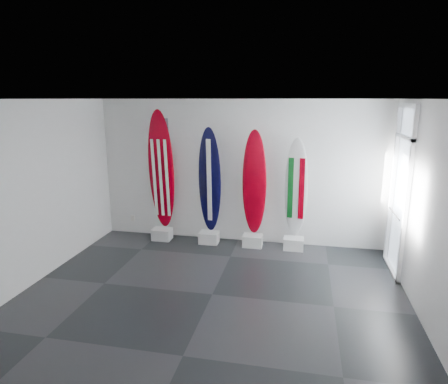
% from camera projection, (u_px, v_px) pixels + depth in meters
% --- Properties ---
extents(floor, '(6.00, 6.00, 0.00)m').
position_uv_depth(floor, '(212.00, 294.00, 6.15)').
color(floor, black).
rests_on(floor, ground).
extents(ceiling, '(6.00, 6.00, 0.00)m').
position_uv_depth(ceiling, '(211.00, 99.00, 5.44)').
color(ceiling, white).
rests_on(ceiling, wall_back).
extents(wall_back, '(6.00, 0.00, 6.00)m').
position_uv_depth(wall_back, '(239.00, 172.00, 8.18)').
color(wall_back, silver).
rests_on(wall_back, ground).
extents(wall_front, '(6.00, 0.00, 6.00)m').
position_uv_depth(wall_front, '(146.00, 275.00, 3.41)').
color(wall_front, silver).
rests_on(wall_front, ground).
extents(wall_left, '(0.00, 5.00, 5.00)m').
position_uv_depth(wall_left, '(33.00, 193.00, 6.38)').
color(wall_left, silver).
rests_on(wall_left, ground).
extents(wall_right, '(0.00, 5.00, 5.00)m').
position_uv_depth(wall_right, '(430.00, 214.00, 5.21)').
color(wall_right, silver).
rests_on(wall_right, ground).
extents(display_block_usa, '(0.40, 0.30, 0.24)m').
position_uv_depth(display_block_usa, '(162.00, 234.00, 8.51)').
color(display_block_usa, silver).
rests_on(display_block_usa, floor).
extents(surfboard_usa, '(0.59, 0.29, 2.56)m').
position_uv_depth(surfboard_usa, '(161.00, 170.00, 8.28)').
color(surfboard_usa, '#9A0011').
rests_on(surfboard_usa, display_block_usa).
extents(display_block_navy, '(0.40, 0.30, 0.24)m').
position_uv_depth(display_block_navy, '(209.00, 238.00, 8.31)').
color(display_block_navy, silver).
rests_on(display_block_navy, floor).
extents(surfboard_navy, '(0.52, 0.24, 2.21)m').
position_uv_depth(surfboard_navy, '(210.00, 180.00, 8.12)').
color(surfboard_navy, black).
rests_on(surfboard_navy, display_block_navy).
extents(display_block_swiss, '(0.40, 0.30, 0.24)m').
position_uv_depth(display_block_swiss, '(253.00, 241.00, 8.13)').
color(display_block_swiss, silver).
rests_on(display_block_swiss, floor).
extents(surfboard_swiss, '(0.50, 0.22, 2.18)m').
position_uv_depth(surfboard_swiss, '(254.00, 183.00, 7.94)').
color(surfboard_swiss, '#9A0011').
rests_on(surfboard_swiss, display_block_swiss).
extents(display_block_italy, '(0.40, 0.30, 0.24)m').
position_uv_depth(display_block_italy, '(293.00, 244.00, 7.96)').
color(display_block_italy, silver).
rests_on(display_block_italy, floor).
extents(surfboard_italy, '(0.48, 0.24, 2.04)m').
position_uv_depth(surfboard_italy, '(296.00, 188.00, 7.79)').
color(surfboard_italy, silver).
rests_on(surfboard_italy, display_block_italy).
extents(wall_outlet, '(0.09, 0.02, 0.13)m').
position_uv_depth(wall_outlet, '(133.00, 218.00, 8.90)').
color(wall_outlet, silver).
rests_on(wall_outlet, wall_back).
extents(glass_door, '(0.12, 1.16, 2.85)m').
position_uv_depth(glass_door, '(400.00, 193.00, 6.71)').
color(glass_door, white).
rests_on(glass_door, floor).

